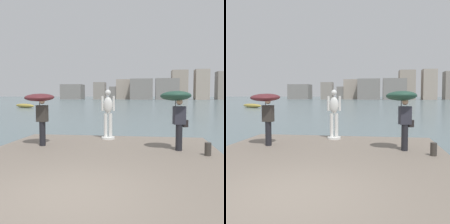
% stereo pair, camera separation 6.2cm
% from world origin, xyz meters
% --- Properties ---
extents(ground_plane, '(400.00, 400.00, 0.00)m').
position_xyz_m(ground_plane, '(0.00, 40.00, 0.00)').
color(ground_plane, slate).
extents(pier, '(7.65, 10.10, 0.40)m').
position_xyz_m(pier, '(0.00, 2.05, 0.20)').
color(pier, slate).
rests_on(pier, ground).
extents(statue_white_figure, '(0.58, 0.57, 2.07)m').
position_xyz_m(statue_white_figure, '(-0.20, 6.25, 1.42)').
color(statue_white_figure, white).
rests_on(statue_white_figure, pier).
extents(onlooker_left, '(1.17, 1.18, 1.92)m').
position_xyz_m(onlooker_left, '(-2.43, 4.51, 1.95)').
color(onlooker_left, black).
rests_on(onlooker_left, pier).
extents(onlooker_right, '(1.25, 1.26, 2.02)m').
position_xyz_m(onlooker_right, '(2.41, 4.28, 2.00)').
color(onlooker_right, black).
rests_on(onlooker_right, pier).
extents(mooring_bollard, '(0.20, 0.20, 0.40)m').
position_xyz_m(mooring_bollard, '(3.30, 3.63, 0.60)').
color(mooring_bollard, '#38332D').
rests_on(mooring_bollard, pier).
extents(boat_near, '(5.08, 3.80, 0.67)m').
position_xyz_m(boat_near, '(-19.41, 38.25, 0.34)').
color(boat_near, '#B2993D').
rests_on(boat_near, ground).
extents(distant_skyline, '(73.48, 13.54, 12.55)m').
position_xyz_m(distant_skyline, '(2.35, 113.18, 4.80)').
color(distant_skyline, gray).
rests_on(distant_skyline, ground).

